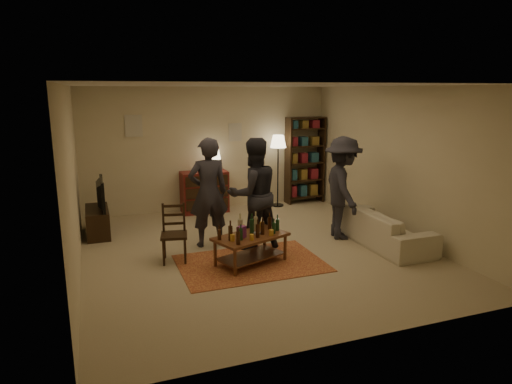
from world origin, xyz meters
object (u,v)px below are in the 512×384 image
tv_stand (97,215)px  person_left (208,193)px  dresser (205,191)px  sofa (382,226)px  floor_lamp (278,146)px  person_by_sofa (343,188)px  bookshelf (305,159)px  dining_chair (174,231)px  coffee_table (251,238)px  person_right (253,194)px

tv_stand → person_left: size_ratio=0.57×
dresser → sofa: size_ratio=0.65×
floor_lamp → person_by_sofa: size_ratio=0.89×
dresser → person_by_sofa: 3.23m
tv_stand → bookshelf: bearing=11.8°
dining_chair → dresser: (1.16, 2.69, -0.01)m
tv_stand → sofa: tv_stand is taller
person_by_sofa → dining_chair: bearing=105.4°
sofa → person_by_sofa: size_ratio=1.13×
sofa → person_left: person_left is taller
coffee_table → tv_stand: tv_stand is taller
coffee_table → person_right: 0.90m
coffee_table → floor_lamp: bearing=60.7°
floor_lamp → person_right: size_ratio=0.87×
dining_chair → floor_lamp: (2.86, 2.62, 0.90)m
person_left → person_by_sofa: size_ratio=1.02×
dining_chair → person_left: person_left is taller
coffee_table → floor_lamp: (1.79, 3.17, 0.98)m
coffee_table → person_right: (0.29, 0.67, 0.53)m
coffee_table → bookshelf: bearing=52.7°
coffee_table → person_by_sofa: person_by_sofa is taller
dresser → person_left: (-0.47, -2.18, 0.46)m
person_right → person_by_sofa: bearing=173.1°
tv_stand → dresser: dresser is taller
coffee_table → dining_chair: size_ratio=1.36×
tv_stand → dresser: 2.43m
tv_stand → sofa: size_ratio=0.51×
dining_chair → floor_lamp: size_ratio=0.56×
coffee_table → tv_stand: size_ratio=1.19×
coffee_table → bookshelf: bookshelf is taller
tv_stand → person_left: (1.79, -1.27, 0.55)m
sofa → person_right: person_right is taller
coffee_table → bookshelf: size_ratio=0.62×
dining_chair → floor_lamp: floor_lamp is taller
person_left → person_by_sofa: 2.39m
floor_lamp → sofa: (0.69, -3.05, -1.08)m
dining_chair → person_left: (0.69, 0.50, 0.45)m
floor_lamp → person_right: bearing=-120.9°
person_right → person_by_sofa: (1.69, -0.02, -0.02)m
bookshelf → person_right: bookshelf is taller
dining_chair → person_left: bearing=47.6°
dining_chair → person_left: 0.96m
bookshelf → sofa: bookshelf is taller
bookshelf → floor_lamp: (-0.74, -0.13, 0.35)m
person_right → person_by_sofa: person_right is taller
coffee_table → dining_chair: (-1.07, 0.55, 0.07)m
dresser → person_by_sofa: (1.89, -2.58, 0.44)m
dining_chair → person_by_sofa: bearing=13.5°
bookshelf → person_left: (-2.90, -2.25, -0.10)m
dresser → person_left: bearing=-102.1°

